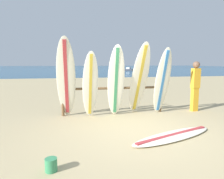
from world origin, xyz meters
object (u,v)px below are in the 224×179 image
surfboard_leaning_center_left (116,82)px  surfboard_leaning_left (90,85)px  surfboard_leaning_center (139,80)px  sand_bucket (51,165)px  beachgoer_standing (195,84)px  surfboard_rack (114,94)px  surfboard_leaning_far_left (66,78)px  small_boat_offshore (128,69)px  surfboard_leaning_center_right (162,82)px  surfboard_lying_on_sand (173,136)px

surfboard_leaning_center_left → surfboard_leaning_left: bearing=176.9°
surfboard_leaning_center → sand_bucket: 4.05m
surfboard_leaning_center → beachgoer_standing: bearing=4.9°
surfboard_rack → surfboard_leaning_center: surfboard_leaning_center is taller
surfboard_leaning_far_left → small_boat_offshore: bearing=72.3°
surfboard_rack → surfboard_leaning_center_right: size_ratio=1.56×
surfboard_leaning_center → surfboard_lying_on_sand: 2.36m
surfboard_rack → sand_bucket: size_ratio=16.05×
surfboard_leaning_left → small_boat_offshore: bearing=73.5°
small_boat_offshore → sand_bucket: size_ratio=11.06×
surfboard_leaning_far_left → surfboard_lying_on_sand: surfboard_leaning_far_left is taller
surfboard_leaning_far_left → surfboard_leaning_left: size_ratio=1.20×
surfboard_leaning_center_left → beachgoer_standing: bearing=5.9°
surfboard_leaning_far_left → sand_bucket: size_ratio=11.59×
surfboard_leaning_left → small_boat_offshore: surfboard_leaning_left is taller
beachgoer_standing → surfboard_leaning_far_left: bearing=-178.2°
surfboard_leaning_center_right → small_boat_offshore: size_ratio=0.93×
surfboard_leaning_center_left → surfboard_leaning_center_right: size_ratio=1.03×
beachgoer_standing → sand_bucket: (-4.53, -3.26, -0.86)m
surfboard_rack → surfboard_leaning_left: surfboard_leaning_left is taller
surfboard_lying_on_sand → beachgoer_standing: size_ratio=1.37×
surfboard_leaning_center_left → surfboard_leaning_center: size_ratio=0.96×
surfboard_rack → surfboard_leaning_far_left: surfboard_leaning_far_left is taller
surfboard_leaning_far_left → surfboard_leaning_center_left: size_ratio=1.10×
surfboard_rack → beachgoer_standing: (2.90, -0.12, 0.29)m
surfboard_leaning_center_left → surfboard_leaning_center_right: surfboard_leaning_center_left is taller
surfboard_rack → surfboard_leaning_center_left: 0.61m
beachgoer_standing → small_boat_offshore: bearing=79.2°
surfboard_rack → surfboard_leaning_left: 0.94m
surfboard_lying_on_sand → sand_bucket: 2.80m
surfboard_leaning_center_left → small_boat_offshore: bearing=74.7°
surfboard_rack → sand_bucket: surfboard_rack is taller
surfboard_rack → surfboard_lying_on_sand: 2.63m
surfboard_leaning_center_right → surfboard_lying_on_sand: size_ratio=0.91×
surfboard_leaning_far_left → small_boat_offshore: (10.92, 34.22, -0.98)m
sand_bucket → surfboard_leaning_center: bearing=51.8°
surfboard_leaning_center → sand_bucket: bearing=-128.2°
surfboard_leaning_center_left → surfboard_rack: bearing=89.8°
surfboard_leaning_far_left → surfboard_leaning_left: surfboard_leaning_far_left is taller
surfboard_lying_on_sand → beachgoer_standing: (1.92, 2.24, 0.93)m
surfboard_leaning_left → sand_bucket: (-0.84, -3.00, -0.92)m
surfboard_rack → surfboard_leaning_center_left: bearing=-90.2°
surfboard_leaning_center_left → surfboard_lying_on_sand: surfboard_leaning_center_left is taller
surfboard_leaning_left → beachgoer_standing: (3.69, 0.26, -0.06)m
surfboard_lying_on_sand → small_boat_offshore: small_boat_offshore is taller
sand_bucket → small_boat_offshore: bearing=73.5°
surfboard_leaning_center_left → small_boat_offshore: (9.40, 34.38, -0.87)m
surfboard_leaning_center → small_boat_offshore: 35.34m
surfboard_rack → surfboard_leaning_far_left: (-1.52, -0.26, 0.56)m
surfboard_rack → surfboard_leaning_far_left: size_ratio=1.38×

